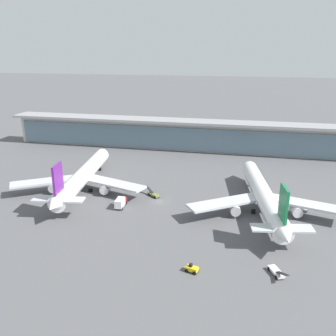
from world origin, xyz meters
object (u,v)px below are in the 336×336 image
at_px(service_truck_under_wing_yellow, 192,269).
at_px(service_truck_by_tail_olive, 153,194).
at_px(airliner_left_stand, 83,176).
at_px(service_truck_near_nose_white, 305,208).
at_px(service_truck_on_taxiway_red, 121,202).
at_px(airliner_centre_stand, 264,196).
at_px(service_truck_mid_apron_white, 277,272).

height_order(service_truck_under_wing_yellow, service_truck_by_tail_olive, service_truck_by_tail_olive).
bearing_deg(airliner_left_stand, service_truck_near_nose_white, -0.57).
height_order(airliner_left_stand, service_truck_on_taxiway_red, airliner_left_stand).
xyz_separation_m(service_truck_near_nose_white, service_truck_under_wing_yellow, (-29.23, -40.74, 0.07)).
bearing_deg(service_truck_near_nose_white, airliner_centre_stand, -163.75).
bearing_deg(service_truck_by_tail_olive, service_truck_under_wing_yellow, -64.24).
relative_size(airliner_left_stand, service_truck_on_taxiway_red, 8.34).
relative_size(airliner_centre_stand, service_truck_near_nose_white, 9.12).
distance_m(service_truck_under_wing_yellow, service_truck_mid_apron_white, 18.86).
bearing_deg(service_truck_mid_apron_white, service_truck_under_wing_yellow, -170.77).
relative_size(airliner_left_stand, service_truck_mid_apron_white, 9.24).
bearing_deg(airliner_centre_stand, service_truck_on_taxiway_red, -171.57).
relative_size(service_truck_near_nose_white, service_truck_on_taxiway_red, 0.91).
distance_m(airliner_left_stand, service_truck_mid_apron_white, 75.20).
xyz_separation_m(airliner_left_stand, service_truck_under_wing_yellow, (45.85, -41.49, -4.32)).
xyz_separation_m(airliner_centre_stand, service_truck_near_nose_white, (13.05, 3.80, -4.39)).
bearing_deg(service_truck_on_taxiway_red, service_truck_by_tail_olive, 53.89).
bearing_deg(service_truck_near_nose_white, service_truck_on_taxiway_red, -169.74).
distance_m(service_truck_near_nose_white, service_truck_under_wing_yellow, 50.14).
bearing_deg(service_truck_on_taxiway_red, service_truck_near_nose_white, 10.26).
bearing_deg(airliner_left_stand, service_truck_under_wing_yellow, -42.15).
bearing_deg(service_truck_under_wing_yellow, service_truck_by_tail_olive, 115.76).
bearing_deg(service_truck_mid_apron_white, service_truck_on_taxiway_red, 149.46).
height_order(airliner_centre_stand, service_truck_under_wing_yellow, airliner_centre_stand).
relative_size(airliner_left_stand, service_truck_near_nose_white, 9.14).
bearing_deg(service_truck_near_nose_white, service_truck_mid_apron_white, -105.72).
xyz_separation_m(airliner_centre_stand, service_truck_under_wing_yellow, (-16.19, -36.94, -4.32)).
bearing_deg(service_truck_on_taxiway_red, service_truck_under_wing_yellow, -47.57).
bearing_deg(service_truck_near_nose_white, airliner_left_stand, 179.43).
bearing_deg(service_truck_mid_apron_white, airliner_centre_stand, 94.10).
relative_size(service_truck_under_wing_yellow, service_truck_on_taxiway_red, 0.44).
bearing_deg(service_truck_by_tail_olive, airliner_centre_stand, -6.81).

